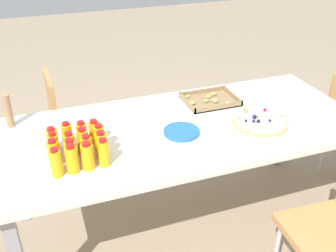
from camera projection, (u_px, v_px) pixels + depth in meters
name	position (u px, v px, depth m)	size (l,w,h in m)	color
ground_plane	(181.00, 221.00, 2.61)	(12.00, 12.00, 0.00)	gray
party_table	(183.00, 135.00, 2.28)	(2.11, 0.91, 0.73)	silver
chair_far_left	(71.00, 116.00, 2.84)	(0.42, 0.42, 0.83)	#B7844C
juice_bottle_0	(56.00, 163.00, 1.80)	(0.05, 0.05, 0.15)	#FAAF14
juice_bottle_1	(72.00, 159.00, 1.83)	(0.06, 0.06, 0.15)	#F8AE14
juice_bottle_2	(88.00, 156.00, 1.85)	(0.06, 0.06, 0.15)	#FAAB14
juice_bottle_3	(104.00, 153.00, 1.88)	(0.05, 0.05, 0.15)	#F9AE14
juice_bottle_4	(54.00, 154.00, 1.87)	(0.06, 0.06, 0.15)	#FAAC14
juice_bottle_5	(71.00, 152.00, 1.89)	(0.06, 0.06, 0.14)	#FAAE14
juice_bottle_6	(87.00, 148.00, 1.92)	(0.06, 0.06, 0.14)	#F9AE14
juice_bottle_7	(102.00, 145.00, 1.94)	(0.06, 0.06, 0.15)	#FAAD14
juice_bottle_8	(54.00, 146.00, 1.94)	(0.05, 0.05, 0.14)	#F8AD14
juice_bottle_9	(70.00, 145.00, 1.96)	(0.06, 0.06, 0.13)	#F9AD14
juice_bottle_10	(83.00, 141.00, 1.97)	(0.06, 0.06, 0.15)	#FAAC14
juice_bottle_11	(99.00, 138.00, 2.00)	(0.06, 0.06, 0.15)	#FBAE14
juice_bottle_12	(53.00, 140.00, 1.99)	(0.06, 0.06, 0.14)	#F9AD14
juice_bottle_13	(67.00, 136.00, 2.02)	(0.06, 0.06, 0.15)	#FAAD14
juice_bottle_14	(82.00, 134.00, 2.04)	(0.06, 0.06, 0.14)	#F9AB14
juice_bottle_15	(95.00, 132.00, 2.06)	(0.06, 0.06, 0.14)	#FBAE14
fruit_pizza	(260.00, 122.00, 2.27)	(0.32, 0.32, 0.05)	tan
snack_tray	(210.00, 100.00, 2.52)	(0.33, 0.26, 0.03)	olive
plate_stack	(182.00, 132.00, 2.17)	(0.20, 0.20, 0.02)	blue
napkin_stack	(296.00, 107.00, 2.44)	(0.15, 0.15, 0.01)	white
cardboard_tube	(8.00, 111.00, 2.20)	(0.04, 0.04, 0.20)	#9E7A56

